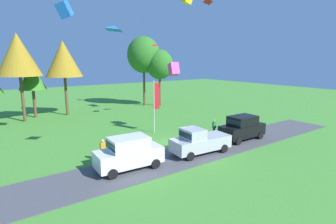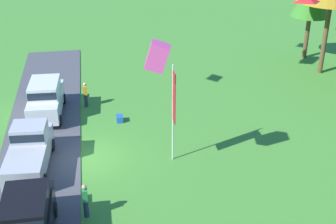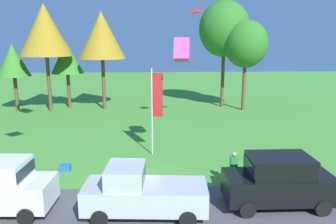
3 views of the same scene
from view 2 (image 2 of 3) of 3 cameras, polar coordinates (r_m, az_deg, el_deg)
The scene contains 10 objects.
ground_plane at distance 25.90m, azimuth -9.79°, elevation -5.64°, with size 120.00×120.00×0.00m, color #478E33.
pavement_strip at distance 26.08m, azimuth -15.46°, elevation -5.97°, with size 36.00×4.40×0.06m, color #4C4C51.
car_suv_by_flagpole at distance 30.45m, azimuth -14.71°, elevation 1.78°, with size 4.69×2.24×2.28m.
car_pickup_far_end at distance 25.31m, azimuth -16.57°, elevation -4.35°, with size 5.12×2.32×2.14m.
car_suv_mid_row at distance 20.31m, azimuth -16.81°, elevation -12.34°, with size 4.61×2.07×2.28m.
person_watching_sky at distance 21.41m, azimuth -10.04°, elevation -10.57°, with size 0.36×0.24×1.71m.
person_beside_suv at distance 31.30m, azimuth -10.01°, elevation 2.14°, with size 0.36×0.24×1.71m.
flag_banner at distance 23.62m, azimuth 0.70°, elevation 1.06°, with size 0.71×0.08×5.48m.
cooler_box at distance 29.33m, azimuth -5.91°, elevation -0.81°, with size 0.56×0.40×0.40m, color blue.
kite_box_topmost at distance 20.87m, azimuth -1.30°, elevation 6.79°, with size 0.85×0.85×1.20m, color #EA4C9E.
Camera 2 is at (21.95, 0.70, 13.74)m, focal length 50.00 mm.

